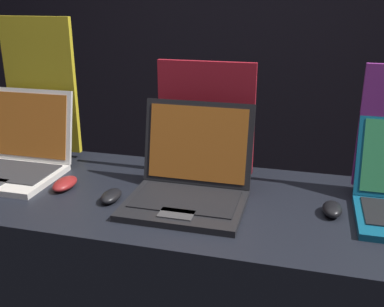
{
  "coord_description": "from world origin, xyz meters",
  "views": [
    {
      "loc": [
        0.35,
        -0.94,
        1.56
      ],
      "look_at": [
        0.01,
        0.32,
        1.09
      ],
      "focal_mm": 42.0,
      "sensor_mm": 36.0,
      "label": 1
    }
  ],
  "objects_px": {
    "promo_stand_front": "(41,91)",
    "mouse_middle": "(111,196)",
    "laptop_middle": "(190,180)",
    "mouse_front": "(65,184)",
    "mouse_back": "(332,209)",
    "promo_stand_middle": "(206,123)",
    "laptop_front": "(16,155)"
  },
  "relations": [
    {
      "from": "promo_stand_front",
      "to": "mouse_middle",
      "type": "distance_m",
      "value": 0.59
    },
    {
      "from": "laptop_middle",
      "to": "mouse_front",
      "type": "bearing_deg",
      "value": -176.79
    },
    {
      "from": "mouse_middle",
      "to": "mouse_back",
      "type": "distance_m",
      "value": 0.67
    },
    {
      "from": "mouse_middle",
      "to": "promo_stand_middle",
      "type": "height_order",
      "value": "promo_stand_middle"
    },
    {
      "from": "laptop_middle",
      "to": "mouse_back",
      "type": "bearing_deg",
      "value": 0.93
    },
    {
      "from": "promo_stand_front",
      "to": "promo_stand_middle",
      "type": "xyz_separation_m",
      "value": [
        0.66,
        -0.05,
        -0.07
      ]
    },
    {
      "from": "promo_stand_front",
      "to": "mouse_front",
      "type": "bearing_deg",
      "value": -50.04
    },
    {
      "from": "mouse_front",
      "to": "laptop_middle",
      "type": "xyz_separation_m",
      "value": [
        0.43,
        0.02,
        0.05
      ]
    },
    {
      "from": "laptop_middle",
      "to": "promo_stand_middle",
      "type": "relative_size",
      "value": 0.89
    },
    {
      "from": "laptop_middle",
      "to": "promo_stand_middle",
      "type": "height_order",
      "value": "promo_stand_middle"
    },
    {
      "from": "laptop_front",
      "to": "mouse_back",
      "type": "height_order",
      "value": "laptop_front"
    },
    {
      "from": "mouse_front",
      "to": "mouse_middle",
      "type": "relative_size",
      "value": 1.18
    },
    {
      "from": "mouse_middle",
      "to": "mouse_back",
      "type": "xyz_separation_m",
      "value": [
        0.67,
        0.08,
        0.0
      ]
    },
    {
      "from": "mouse_middle",
      "to": "mouse_back",
      "type": "bearing_deg",
      "value": 6.81
    },
    {
      "from": "mouse_front",
      "to": "laptop_middle",
      "type": "relative_size",
      "value": 0.33
    },
    {
      "from": "promo_stand_front",
      "to": "laptop_middle",
      "type": "height_order",
      "value": "promo_stand_front"
    },
    {
      "from": "laptop_middle",
      "to": "mouse_back",
      "type": "relative_size",
      "value": 3.8
    },
    {
      "from": "laptop_front",
      "to": "promo_stand_front",
      "type": "bearing_deg",
      "value": 90.0
    },
    {
      "from": "mouse_front",
      "to": "promo_stand_front",
      "type": "relative_size",
      "value": 0.22
    },
    {
      "from": "mouse_back",
      "to": "mouse_front",
      "type": "bearing_deg",
      "value": -177.94
    },
    {
      "from": "promo_stand_middle",
      "to": "mouse_back",
      "type": "height_order",
      "value": "promo_stand_middle"
    },
    {
      "from": "laptop_middle",
      "to": "mouse_back",
      "type": "distance_m",
      "value": 0.44
    },
    {
      "from": "mouse_back",
      "to": "laptop_middle",
      "type": "bearing_deg",
      "value": -179.07
    },
    {
      "from": "promo_stand_front",
      "to": "promo_stand_middle",
      "type": "bearing_deg",
      "value": -4.11
    },
    {
      "from": "laptop_front",
      "to": "mouse_back",
      "type": "distance_m",
      "value": 1.1
    },
    {
      "from": "mouse_front",
      "to": "promo_stand_middle",
      "type": "height_order",
      "value": "promo_stand_middle"
    },
    {
      "from": "laptop_middle",
      "to": "mouse_back",
      "type": "xyz_separation_m",
      "value": [
        0.43,
        0.01,
        -0.05
      ]
    },
    {
      "from": "mouse_middle",
      "to": "laptop_middle",
      "type": "bearing_deg",
      "value": 17.12
    },
    {
      "from": "mouse_front",
      "to": "laptop_middle",
      "type": "distance_m",
      "value": 0.43
    },
    {
      "from": "laptop_front",
      "to": "promo_stand_middle",
      "type": "distance_m",
      "value": 0.69
    },
    {
      "from": "promo_stand_front",
      "to": "mouse_back",
      "type": "distance_m",
      "value": 1.15
    },
    {
      "from": "mouse_front",
      "to": "mouse_back",
      "type": "xyz_separation_m",
      "value": [
        0.86,
        0.03,
        0.0
      ]
    }
  ]
}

